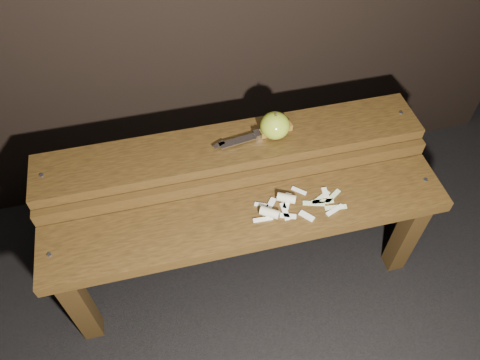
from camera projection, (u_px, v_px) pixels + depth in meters
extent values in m
plane|color=black|center=(244.00, 269.00, 1.71)|extent=(60.00, 60.00, 0.00)
cube|color=black|center=(80.00, 305.00, 1.42)|extent=(0.06, 0.06, 0.38)
cube|color=black|center=(406.00, 235.00, 1.58)|extent=(0.06, 0.06, 0.38)
cube|color=#39240D|center=(249.00, 219.00, 1.37)|extent=(1.20, 0.20, 0.04)
cylinder|color=slate|center=(49.00, 255.00, 1.27)|extent=(0.01, 0.01, 0.00)
cylinder|color=slate|center=(426.00, 180.00, 1.43)|extent=(0.01, 0.01, 0.00)
cube|color=black|center=(75.00, 218.00, 1.57)|extent=(0.06, 0.06, 0.46)
cube|color=black|center=(373.00, 162.00, 1.73)|extent=(0.06, 0.06, 0.46)
cube|color=#39240D|center=(240.00, 181.00, 1.41)|extent=(1.20, 0.02, 0.05)
cube|color=#39240D|center=(232.00, 147.00, 1.44)|extent=(1.20, 0.18, 0.04)
cylinder|color=slate|center=(42.00, 175.00, 1.34)|extent=(0.01, 0.01, 0.00)
cylinder|color=slate|center=(401.00, 113.00, 1.50)|extent=(0.01, 0.01, 0.00)
ellipsoid|color=olive|center=(275.00, 126.00, 1.41)|extent=(0.09, 0.09, 0.08)
cylinder|color=#382314|center=(276.00, 114.00, 1.38)|extent=(0.01, 0.01, 0.01)
cube|color=brown|center=(276.00, 130.00, 1.44)|extent=(0.11, 0.04, 0.02)
cube|color=silver|center=(257.00, 135.00, 1.43)|extent=(0.02, 0.03, 0.02)
cube|color=silver|center=(237.00, 141.00, 1.41)|extent=(0.12, 0.04, 0.00)
cube|color=silver|center=(219.00, 145.00, 1.40)|extent=(0.04, 0.03, 0.00)
cube|color=beige|center=(288.00, 216.00, 1.35)|extent=(0.05, 0.03, 0.01)
cube|color=beige|center=(263.00, 219.00, 1.34)|extent=(0.06, 0.01, 0.01)
cube|color=beige|center=(285.00, 211.00, 1.36)|extent=(0.02, 0.06, 0.01)
cube|color=beige|center=(335.00, 210.00, 1.36)|extent=(0.06, 0.03, 0.01)
cube|color=beige|center=(299.00, 191.00, 1.40)|extent=(0.04, 0.04, 0.01)
cube|color=beige|center=(307.00, 216.00, 1.35)|extent=(0.04, 0.05, 0.01)
cube|color=beige|center=(261.00, 205.00, 1.37)|extent=(0.04, 0.03, 0.01)
cube|color=beige|center=(270.00, 206.00, 1.37)|extent=(0.05, 0.06, 0.01)
cube|color=beige|center=(325.00, 193.00, 1.40)|extent=(0.02, 0.04, 0.01)
cube|color=beige|center=(287.00, 201.00, 1.38)|extent=(0.04, 0.06, 0.01)
cylinder|color=#C9BB8C|center=(286.00, 198.00, 1.38)|extent=(0.06, 0.05, 0.03)
cylinder|color=#C9BB8C|center=(270.00, 213.00, 1.34)|extent=(0.06, 0.05, 0.03)
cube|color=#BCC988|center=(321.00, 197.00, 1.39)|extent=(0.06, 0.04, 0.00)
cube|color=#BCC988|center=(336.00, 207.00, 1.37)|extent=(0.07, 0.02, 0.00)
cube|color=#BCC988|center=(333.00, 196.00, 1.39)|extent=(0.06, 0.05, 0.00)
cube|color=#BCC988|center=(314.00, 203.00, 1.38)|extent=(0.07, 0.03, 0.00)
cube|color=#BCC988|center=(323.00, 201.00, 1.38)|extent=(0.07, 0.02, 0.00)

